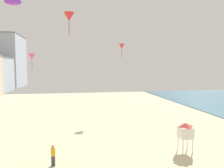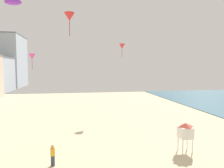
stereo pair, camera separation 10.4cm
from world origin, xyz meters
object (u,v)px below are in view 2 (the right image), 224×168
(lifeguard_stand, at_px, (185,131))
(kite_magenta_delta, at_px, (32,57))
(kite_flyer, at_px, (53,154))
(kite_purple_parafoil_2, at_px, (13,2))
(kite_red_delta, at_px, (122,46))
(kite_red_delta_2, at_px, (69,17))

(lifeguard_stand, bearing_deg, kite_magenta_delta, 164.88)
(kite_flyer, distance_m, kite_purple_parafoil_2, 14.72)
(kite_purple_parafoil_2, xyz_separation_m, kite_magenta_delta, (0.76, 4.54, -4.97))
(lifeguard_stand, distance_m, kite_magenta_delta, 18.78)
(kite_flyer, xyz_separation_m, lifeguard_stand, (11.33, 1.01, 0.92))
(kite_flyer, xyz_separation_m, kite_red_delta, (9.60, 19.51, 10.09))
(lifeguard_stand, xyz_separation_m, kite_purple_parafoil_2, (-15.34, 5.07, 11.87))
(kite_flyer, relative_size, kite_red_delta_2, 0.43)
(lifeguard_stand, xyz_separation_m, kite_red_delta, (-1.73, 18.50, 9.17))
(kite_flyer, height_order, kite_purple_parafoil_2, kite_purple_parafoil_2)
(kite_magenta_delta, relative_size, kite_red_delta_2, 0.48)
(kite_red_delta, relative_size, kite_purple_parafoil_2, 1.41)
(kite_red_delta_2, bearing_deg, kite_purple_parafoil_2, -108.89)
(kite_red_delta, xyz_separation_m, kite_red_delta_2, (-8.63, 1.11, 4.77))
(kite_purple_parafoil_2, bearing_deg, kite_red_delta_2, 71.11)
(kite_flyer, xyz_separation_m, kite_purple_parafoil_2, (-4.01, 6.08, 12.79))
(kite_red_delta, xyz_separation_m, kite_magenta_delta, (-12.85, -8.88, -2.27))
(kite_red_delta, bearing_deg, kite_red_delta_2, 172.68)
(kite_red_delta, bearing_deg, kite_magenta_delta, -145.34)
(kite_flyer, bearing_deg, kite_purple_parafoil_2, 153.16)
(lifeguard_stand, distance_m, kite_purple_parafoil_2, 20.04)
(kite_flyer, xyz_separation_m, kite_red_delta_2, (0.97, 20.62, 14.86))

